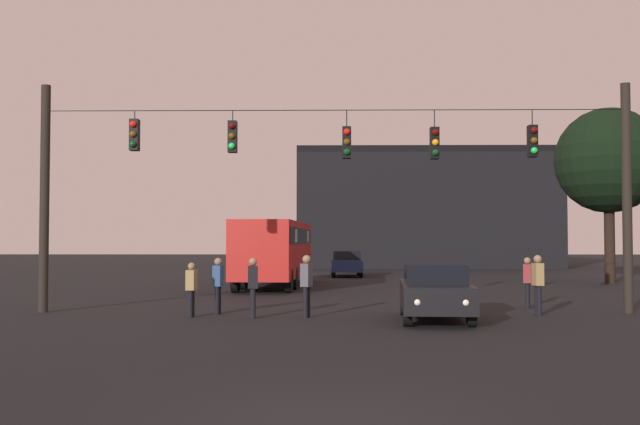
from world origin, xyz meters
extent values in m
plane|color=black|center=(0.00, 24.50, 0.00)|extent=(168.00, 168.00, 0.00)
cylinder|color=black|center=(-8.71, 13.50, 3.42)|extent=(0.28, 0.28, 6.85)
cylinder|color=black|center=(8.71, 13.50, 3.42)|extent=(0.28, 0.28, 6.85)
cylinder|color=black|center=(0.00, 13.50, 6.06)|extent=(17.42, 0.02, 0.02)
cylinder|color=black|center=(-6.01, 13.50, 5.93)|extent=(0.03, 0.03, 0.25)
cube|color=black|center=(-6.01, 13.50, 5.33)|extent=(0.26, 0.32, 0.95)
sphere|color=red|center=(-6.01, 13.32, 5.63)|extent=(0.20, 0.20, 0.20)
sphere|color=#5B3D0C|center=(-6.01, 13.32, 5.33)|extent=(0.20, 0.20, 0.20)
sphere|color=#0C4219|center=(-6.01, 13.32, 5.03)|extent=(0.20, 0.20, 0.20)
cylinder|color=black|center=(-3.05, 13.50, 5.90)|extent=(0.03, 0.03, 0.31)
cube|color=black|center=(-3.05, 13.50, 5.26)|extent=(0.26, 0.32, 0.95)
sphere|color=#510A0A|center=(-3.05, 13.32, 5.56)|extent=(0.20, 0.20, 0.20)
sphere|color=#5B3D0C|center=(-3.05, 13.32, 5.26)|extent=(0.20, 0.20, 0.20)
sphere|color=#1EE04C|center=(-3.05, 13.32, 4.96)|extent=(0.20, 0.20, 0.20)
cylinder|color=black|center=(0.39, 13.50, 5.80)|extent=(0.03, 0.03, 0.49)
cube|color=black|center=(0.39, 13.50, 5.08)|extent=(0.26, 0.32, 0.95)
sphere|color=red|center=(0.39, 13.32, 5.38)|extent=(0.20, 0.20, 0.20)
sphere|color=#5B3D0C|center=(0.39, 13.32, 5.08)|extent=(0.20, 0.20, 0.20)
sphere|color=#0C4219|center=(0.39, 13.32, 4.78)|extent=(0.20, 0.20, 0.20)
cylinder|color=black|center=(3.01, 13.50, 5.79)|extent=(0.03, 0.03, 0.52)
cube|color=black|center=(3.01, 13.50, 5.06)|extent=(0.26, 0.32, 0.95)
sphere|color=#510A0A|center=(3.01, 13.32, 5.36)|extent=(0.20, 0.20, 0.20)
sphere|color=orange|center=(3.01, 13.32, 5.06)|extent=(0.20, 0.20, 0.20)
sphere|color=#0C4219|center=(3.01, 13.32, 4.76)|extent=(0.20, 0.20, 0.20)
cylinder|color=black|center=(5.93, 13.50, 5.82)|extent=(0.03, 0.03, 0.46)
cube|color=black|center=(5.93, 13.50, 5.11)|extent=(0.26, 0.32, 0.95)
sphere|color=#510A0A|center=(5.93, 13.32, 5.41)|extent=(0.20, 0.20, 0.20)
sphere|color=#5B3D0C|center=(5.93, 13.32, 5.11)|extent=(0.20, 0.20, 0.20)
sphere|color=#1EE04C|center=(5.93, 13.32, 4.81)|extent=(0.20, 0.20, 0.20)
cube|color=#B21E19|center=(-2.73, 26.17, 1.75)|extent=(3.06, 11.11, 2.50)
cube|color=black|center=(-2.73, 26.17, 2.36)|extent=(3.07, 10.46, 0.70)
cylinder|color=black|center=(-3.63, 30.18, 0.50)|extent=(0.33, 1.01, 1.00)
cylinder|color=black|center=(-1.42, 30.07, 0.50)|extent=(0.33, 1.01, 1.00)
cylinder|color=black|center=(-3.95, 24.03, 0.50)|extent=(0.33, 1.01, 1.00)
cylinder|color=black|center=(-1.73, 23.91, 0.50)|extent=(0.33, 1.01, 1.00)
cylinder|color=black|center=(-4.05, 22.05, 0.50)|extent=(0.33, 1.01, 1.00)
cylinder|color=black|center=(-1.83, 21.94, 0.50)|extent=(0.33, 1.01, 1.00)
cube|color=beige|center=(-2.56, 29.46, 2.36)|extent=(2.60, 0.93, 0.56)
cube|color=beige|center=(-2.87, 23.42, 2.36)|extent=(2.60, 0.93, 0.56)
cube|color=black|center=(2.71, 11.35, 0.66)|extent=(2.09, 4.41, 0.68)
cube|color=black|center=(2.72, 11.50, 1.26)|extent=(1.74, 2.42, 0.52)
cylinder|color=black|center=(3.41, 9.89, 0.32)|extent=(0.26, 0.65, 0.64)
cylinder|color=black|center=(1.83, 9.99, 0.32)|extent=(0.26, 0.65, 0.64)
cylinder|color=black|center=(3.60, 12.72, 0.32)|extent=(0.26, 0.65, 0.64)
cylinder|color=black|center=(2.02, 12.82, 0.32)|extent=(0.26, 0.65, 0.64)
sphere|color=white|center=(3.15, 9.22, 0.66)|extent=(0.18, 0.18, 0.18)
sphere|color=white|center=(2.00, 9.30, 0.66)|extent=(0.18, 0.18, 0.18)
cube|color=navy|center=(0.80, 36.15, 0.66)|extent=(1.85, 4.32, 0.68)
cube|color=black|center=(0.81, 36.00, 1.26)|extent=(1.61, 2.34, 0.52)
cylinder|color=black|center=(0.00, 37.56, 0.32)|extent=(0.23, 0.64, 0.64)
cylinder|color=black|center=(1.58, 37.58, 0.32)|extent=(0.23, 0.64, 0.64)
cylinder|color=black|center=(0.03, 34.72, 0.32)|extent=(0.23, 0.64, 0.64)
cylinder|color=black|center=(1.61, 34.74, 0.32)|extent=(0.23, 0.64, 0.64)
sphere|color=white|center=(0.20, 38.24, 0.66)|extent=(0.18, 0.18, 0.18)
sphere|color=white|center=(1.35, 38.26, 0.66)|extent=(0.18, 0.18, 0.18)
cylinder|color=black|center=(-0.74, 12.19, 0.43)|extent=(0.14, 0.14, 0.86)
cylinder|color=black|center=(-0.80, 12.04, 0.43)|extent=(0.14, 0.14, 0.86)
cube|color=#4C4C56|center=(-0.77, 12.12, 1.18)|extent=(0.35, 0.42, 0.65)
sphere|color=#8C6B51|center=(-0.77, 12.12, 1.62)|extent=(0.23, 0.23, 0.23)
cylinder|color=black|center=(-2.26, 11.95, 0.41)|extent=(0.14, 0.14, 0.83)
cylinder|color=black|center=(-2.23, 11.79, 0.41)|extent=(0.14, 0.14, 0.83)
cube|color=black|center=(-2.25, 11.87, 1.14)|extent=(0.31, 0.40, 0.62)
sphere|color=#8C6B51|center=(-2.25, 11.87, 1.56)|extent=(0.22, 0.22, 0.22)
cylinder|color=black|center=(-4.00, 12.25, 0.38)|extent=(0.14, 0.14, 0.76)
cylinder|color=black|center=(-4.02, 12.09, 0.38)|extent=(0.14, 0.14, 0.76)
cube|color=#997F4C|center=(-4.01, 12.17, 1.04)|extent=(0.27, 0.38, 0.57)
sphere|color=#8C6B51|center=(-4.01, 12.17, 1.42)|extent=(0.20, 0.20, 0.20)
cylinder|color=black|center=(-3.38, 13.12, 0.41)|extent=(0.14, 0.14, 0.81)
cylinder|color=black|center=(-3.41, 12.96, 0.41)|extent=(0.14, 0.14, 0.81)
cube|color=#2D4C7F|center=(-3.39, 13.04, 1.12)|extent=(0.29, 0.39, 0.61)
sphere|color=#8C6B51|center=(-3.39, 13.04, 1.53)|extent=(0.22, 0.22, 0.22)
cylinder|color=black|center=(6.15, 15.09, 0.40)|extent=(0.14, 0.14, 0.80)
cylinder|color=black|center=(6.20, 15.24, 0.40)|extent=(0.14, 0.14, 0.80)
cube|color=maroon|center=(6.17, 15.17, 1.10)|extent=(0.34, 0.42, 0.60)
sphere|color=#8C6B51|center=(6.17, 15.17, 1.50)|extent=(0.22, 0.22, 0.22)
cylinder|color=black|center=(5.86, 12.72, 0.43)|extent=(0.14, 0.14, 0.86)
cylinder|color=black|center=(5.84, 12.88, 0.43)|extent=(0.14, 0.14, 0.86)
cube|color=#997F4C|center=(5.85, 12.80, 1.18)|extent=(0.28, 0.39, 0.64)
sphere|color=#8C6B51|center=(5.85, 12.80, 1.61)|extent=(0.23, 0.23, 0.23)
cube|color=black|center=(7.43, 54.10, 4.43)|extent=(20.34, 13.32, 8.86)
cube|color=black|center=(7.43, 54.10, 9.11)|extent=(20.34, 13.32, 0.50)
cylinder|color=black|center=(13.89, 28.98, 2.17)|extent=(0.52, 0.52, 4.34)
sphere|color=black|center=(13.89, 28.98, 6.20)|extent=(5.31, 5.31, 5.31)
camera|label=1|loc=(-0.05, -8.81, 2.14)|focal=42.01mm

